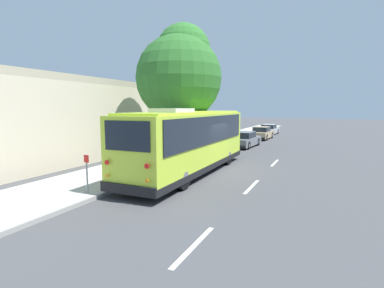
{
  "coord_description": "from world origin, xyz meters",
  "views": [
    {
      "loc": [
        -14.66,
        -5.54,
        3.35
      ],
      "look_at": [
        0.5,
        1.36,
        1.3
      ],
      "focal_mm": 28.0,
      "sensor_mm": 36.0,
      "label": 1
    }
  ],
  "objects_px": {
    "shuttle_bus": "(190,139)",
    "parked_sedan_silver": "(269,130)",
    "sign_post_near": "(87,173)",
    "sign_post_far": "(112,166)",
    "fire_hydrant": "(207,146)",
    "street_tree": "(180,72)",
    "parked_sedan_gray": "(245,140)",
    "parked_sedan_tan": "(262,133)"
  },
  "relations": [
    {
      "from": "shuttle_bus",
      "to": "parked_sedan_silver",
      "type": "xyz_separation_m",
      "value": [
        23.98,
        0.32,
        -1.19
      ]
    },
    {
      "from": "sign_post_near",
      "to": "sign_post_far",
      "type": "height_order",
      "value": "sign_post_far"
    },
    {
      "from": "shuttle_bus",
      "to": "sign_post_near",
      "type": "xyz_separation_m",
      "value": [
        -5.24,
        1.81,
        -0.88
      ]
    },
    {
      "from": "parked_sedan_silver",
      "to": "fire_hydrant",
      "type": "relative_size",
      "value": 5.8
    },
    {
      "from": "shuttle_bus",
      "to": "sign_post_near",
      "type": "relative_size",
      "value": 7.34
    },
    {
      "from": "shuttle_bus",
      "to": "fire_hydrant",
      "type": "distance_m",
      "value": 6.84
    },
    {
      "from": "shuttle_bus",
      "to": "street_tree",
      "type": "xyz_separation_m",
      "value": [
        4.26,
        2.7,
        3.84
      ]
    },
    {
      "from": "sign_post_near",
      "to": "fire_hydrant",
      "type": "relative_size",
      "value": 1.78
    },
    {
      "from": "sign_post_near",
      "to": "fire_hydrant",
      "type": "distance_m",
      "value": 11.78
    },
    {
      "from": "street_tree",
      "to": "sign_post_near",
      "type": "distance_m",
      "value": 10.64
    },
    {
      "from": "parked_sedan_silver",
      "to": "sign_post_far",
      "type": "xyz_separation_m",
      "value": [
        -27.81,
        1.5,
        0.35
      ]
    },
    {
      "from": "parked_sedan_gray",
      "to": "sign_post_near",
      "type": "height_order",
      "value": "sign_post_near"
    },
    {
      "from": "sign_post_far",
      "to": "fire_hydrant",
      "type": "bearing_deg",
      "value": -0.97
    },
    {
      "from": "parked_sedan_gray",
      "to": "street_tree",
      "type": "xyz_separation_m",
      "value": [
        -7.0,
        2.61,
        5.01
      ]
    },
    {
      "from": "shuttle_bus",
      "to": "parked_sedan_silver",
      "type": "relative_size",
      "value": 2.25
    },
    {
      "from": "shuttle_bus",
      "to": "street_tree",
      "type": "relative_size",
      "value": 1.21
    },
    {
      "from": "shuttle_bus",
      "to": "parked_sedan_gray",
      "type": "height_order",
      "value": "shuttle_bus"
    },
    {
      "from": "parked_sedan_silver",
      "to": "parked_sedan_tan",
      "type": "bearing_deg",
      "value": -174.85
    },
    {
      "from": "street_tree",
      "to": "fire_hydrant",
      "type": "height_order",
      "value": "street_tree"
    },
    {
      "from": "parked_sedan_silver",
      "to": "sign_post_near",
      "type": "relative_size",
      "value": 3.27
    },
    {
      "from": "shuttle_bus",
      "to": "parked_sedan_tan",
      "type": "height_order",
      "value": "shuttle_bus"
    },
    {
      "from": "shuttle_bus",
      "to": "parked_sedan_tan",
      "type": "distance_m",
      "value": 18.26
    },
    {
      "from": "parked_sedan_tan",
      "to": "street_tree",
      "type": "bearing_deg",
      "value": 170.98
    },
    {
      "from": "parked_sedan_gray",
      "to": "parked_sedan_tan",
      "type": "xyz_separation_m",
      "value": [
        6.96,
        -0.04,
        0.01
      ]
    },
    {
      "from": "parked_sedan_tan",
      "to": "fire_hydrant",
      "type": "xyz_separation_m",
      "value": [
        -11.69,
        1.59,
        -0.06
      ]
    },
    {
      "from": "fire_hydrant",
      "to": "shuttle_bus",
      "type": "bearing_deg",
      "value": -165.92
    },
    {
      "from": "street_tree",
      "to": "parked_sedan_gray",
      "type": "bearing_deg",
      "value": -20.47
    },
    {
      "from": "street_tree",
      "to": "sign_post_far",
      "type": "distance_m",
      "value": 9.39
    },
    {
      "from": "shuttle_bus",
      "to": "parked_sedan_tan",
      "type": "bearing_deg",
      "value": 0.1
    },
    {
      "from": "parked_sedan_gray",
      "to": "parked_sedan_silver",
      "type": "distance_m",
      "value": 12.72
    },
    {
      "from": "shuttle_bus",
      "to": "street_tree",
      "type": "distance_m",
      "value": 6.34
    },
    {
      "from": "parked_sedan_gray",
      "to": "fire_hydrant",
      "type": "relative_size",
      "value": 5.77
    },
    {
      "from": "parked_sedan_gray",
      "to": "parked_sedan_tan",
      "type": "relative_size",
      "value": 1.07
    },
    {
      "from": "parked_sedan_tan",
      "to": "sign_post_near",
      "type": "height_order",
      "value": "sign_post_near"
    },
    {
      "from": "sign_post_near",
      "to": "parked_sedan_gray",
      "type": "bearing_deg",
      "value": -5.97
    },
    {
      "from": "parked_sedan_gray",
      "to": "parked_sedan_tan",
      "type": "distance_m",
      "value": 6.96
    },
    {
      "from": "shuttle_bus",
      "to": "parked_sedan_tan",
      "type": "xyz_separation_m",
      "value": [
        18.22,
        0.05,
        -1.16
      ]
    },
    {
      "from": "shuttle_bus",
      "to": "parked_sedan_silver",
      "type": "distance_m",
      "value": 24.01
    },
    {
      "from": "parked_sedan_silver",
      "to": "street_tree",
      "type": "relative_size",
      "value": 0.54
    },
    {
      "from": "street_tree",
      "to": "shuttle_bus",
      "type": "bearing_deg",
      "value": -147.67
    },
    {
      "from": "shuttle_bus",
      "to": "fire_hydrant",
      "type": "relative_size",
      "value": 13.04
    },
    {
      "from": "parked_sedan_silver",
      "to": "street_tree",
      "type": "height_order",
      "value": "street_tree"
    }
  ]
}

